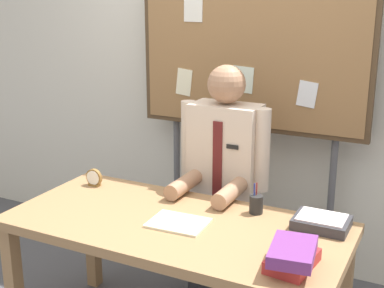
# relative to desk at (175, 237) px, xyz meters

# --- Properties ---
(back_wall) EXTENTS (6.40, 0.08, 2.70)m
(back_wall) POSITION_rel_desk_xyz_m (0.00, 1.20, 0.70)
(back_wall) COLOR silver
(back_wall) RESTS_ON ground_plane
(desk) EXTENTS (1.68, 0.79, 0.74)m
(desk) POSITION_rel_desk_xyz_m (0.00, 0.00, 0.00)
(desk) COLOR #9E754C
(desk) RESTS_ON ground_plane
(person) EXTENTS (0.55, 0.56, 1.43)m
(person) POSITION_rel_desk_xyz_m (0.00, 0.61, 0.02)
(person) COLOR #2D2D33
(person) RESTS_ON ground_plane
(bulletin_board) EXTENTS (1.50, 0.09, 1.99)m
(bulletin_board) POSITION_rel_desk_xyz_m (-0.00, 0.99, 0.81)
(bulletin_board) COLOR #4C3823
(bulletin_board) RESTS_ON ground_plane
(book_stack) EXTENTS (0.21, 0.29, 0.11)m
(book_stack) POSITION_rel_desk_xyz_m (0.65, -0.19, 0.14)
(book_stack) COLOR #B22D2D
(book_stack) RESTS_ON desk
(open_notebook) EXTENTS (0.29, 0.22, 0.01)m
(open_notebook) POSITION_rel_desk_xyz_m (0.03, -0.02, 0.09)
(open_notebook) COLOR #F4EFCC
(open_notebook) RESTS_ON desk
(desk_clock) EXTENTS (0.10, 0.04, 0.10)m
(desk_clock) POSITION_rel_desk_xyz_m (-0.66, 0.23, 0.13)
(desk_clock) COLOR olive
(desk_clock) RESTS_ON desk
(pen_holder) EXTENTS (0.07, 0.07, 0.16)m
(pen_holder) POSITION_rel_desk_xyz_m (0.32, 0.28, 0.14)
(pen_holder) COLOR #262626
(pen_holder) RESTS_ON desk
(paper_tray) EXTENTS (0.26, 0.20, 0.06)m
(paper_tray) POSITION_rel_desk_xyz_m (0.66, 0.25, 0.11)
(paper_tray) COLOR #333338
(paper_tray) RESTS_ON desk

